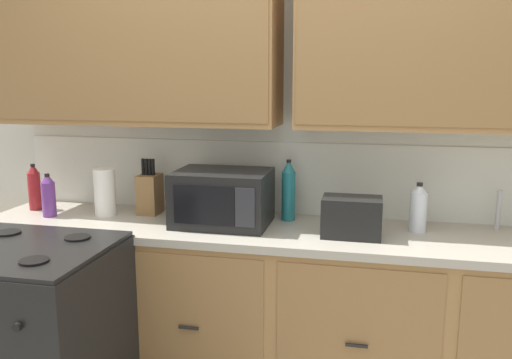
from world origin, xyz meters
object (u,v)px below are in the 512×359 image
bottle_clear (418,208)px  stove_range (29,347)px  knife_block (150,193)px  bottle_teal (288,191)px  microwave (222,198)px  paper_towel_roll (105,192)px  bottle_red (34,187)px  toaster (352,217)px  bottle_violet (49,196)px

bottle_clear → stove_range: bearing=-157.2°
knife_block → bottle_teal: (0.78, 0.03, 0.04)m
microwave → bottle_teal: size_ratio=1.47×
bottle_clear → microwave: bearing=-175.3°
microwave → paper_towel_roll: bearing=177.0°
paper_towel_roll → bottle_red: (-0.46, 0.03, -0.00)m
microwave → bottle_teal: (0.32, 0.15, 0.02)m
toaster → microwave: bearing=173.7°
paper_towel_roll → bottle_teal: bottle_teal is taller
stove_range → microwave: (0.73, 0.64, 0.58)m
toaster → bottle_teal: bearing=146.5°
bottle_violet → bottle_clear: size_ratio=0.97×
bottle_red → bottle_clear: 2.11m
toaster → bottle_violet: bottle_violet is taller
bottle_teal → paper_towel_roll: bearing=-173.3°
stove_range → knife_block: (0.27, 0.76, 0.56)m
stove_range → bottle_red: bottle_red is taller
knife_block → bottle_clear: size_ratio=1.26×
microwave → toaster: bearing=-6.3°
knife_block → bottle_red: (-0.68, -0.06, 0.01)m
knife_block → bottle_red: 0.68m
toaster → bottle_clear: bottle_clear is taller
bottle_violet → bottle_clear: (1.94, 0.13, 0.00)m
bottle_violet → bottle_clear: bearing=3.9°
toaster → knife_block: size_ratio=0.90×
bottle_red → bottle_teal: (1.46, 0.08, 0.03)m
knife_block → bottle_clear: knife_block is taller
bottle_red → bottle_violet: (0.17, -0.12, -0.01)m
bottle_clear → paper_towel_roll: bearing=-178.5°
microwave → knife_block: knife_block is taller
paper_towel_roll → bottle_violet: 0.30m
microwave → toaster: 0.67m
microwave → bottle_red: (-1.14, 0.07, -0.01)m
microwave → bottle_teal: bearing=25.7°
knife_block → paper_towel_roll: size_ratio=1.19×
stove_range → bottle_violet: bottle_violet is taller
paper_towel_roll → bottle_red: 0.46m
stove_range → bottle_red: 0.99m
toaster → bottle_red: size_ratio=1.05×
knife_block → toaster: bearing=-10.2°
stove_range → paper_towel_roll: paper_towel_roll is taller
stove_range → bottle_teal: (1.05, 0.79, 0.60)m
paper_towel_roll → toaster: bearing=-4.6°
microwave → bottle_violet: 0.97m
stove_range → toaster: toaster is taller
paper_towel_roll → bottle_violet: size_ratio=1.10×
toaster → bottle_teal: 0.41m
stove_range → microwave: bearing=41.0°
toaster → bottle_red: 1.80m
knife_block → bottle_teal: bottle_teal is taller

